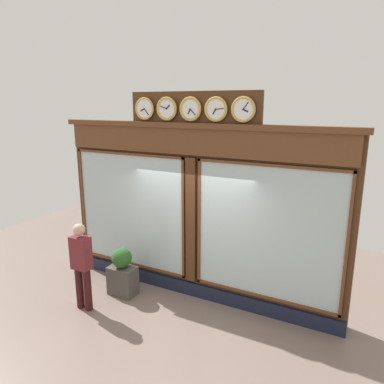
% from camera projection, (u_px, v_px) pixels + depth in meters
% --- Properties ---
extents(shop_facade, '(5.93, 0.42, 4.00)m').
position_uv_depth(shop_facade, '(195.00, 210.00, 7.03)').
color(shop_facade, '#4C2B16').
rests_on(shop_facade, ground_plane).
extents(pedestrian, '(0.37, 0.23, 1.69)m').
position_uv_depth(pedestrian, '(82.00, 263.00, 6.63)').
color(pedestrian, '#3A1316').
rests_on(pedestrian, ground_plane).
extents(planter_box, '(0.56, 0.36, 0.59)m').
position_uv_depth(planter_box, '(123.00, 281.00, 7.31)').
color(planter_box, '#4C4742').
rests_on(planter_box, ground_plane).
extents(planter_shrub, '(0.40, 0.40, 0.40)m').
position_uv_depth(planter_shrub, '(122.00, 258.00, 7.19)').
color(planter_shrub, '#285623').
rests_on(planter_shrub, planter_box).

